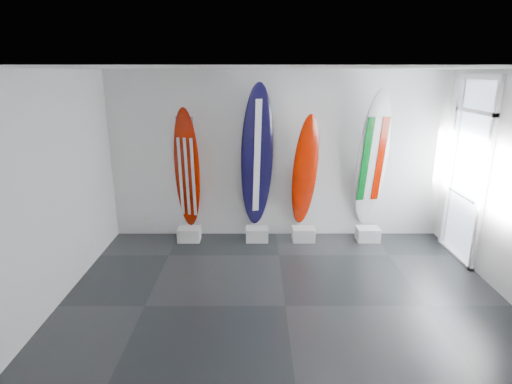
{
  "coord_description": "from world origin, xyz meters",
  "views": [
    {
      "loc": [
        -0.39,
        -4.73,
        2.97
      ],
      "look_at": [
        -0.38,
        1.4,
        1.15
      ],
      "focal_mm": 28.71,
      "sensor_mm": 36.0,
      "label": 1
    }
  ],
  "objects_px": {
    "surfboard_navy": "(257,157)",
    "surfboard_swiss": "(305,172)",
    "surfboard_usa": "(187,169)",
    "surfboard_italy": "(372,160)"
  },
  "relations": [
    {
      "from": "surfboard_usa",
      "to": "surfboard_navy",
      "type": "height_order",
      "value": "surfboard_navy"
    },
    {
      "from": "surfboard_usa",
      "to": "surfboard_italy",
      "type": "bearing_deg",
      "value": 16.83
    },
    {
      "from": "surfboard_swiss",
      "to": "surfboard_usa",
      "type": "bearing_deg",
      "value": 162.34
    },
    {
      "from": "surfboard_navy",
      "to": "surfboard_swiss",
      "type": "relative_size",
      "value": 1.24
    },
    {
      "from": "surfboard_swiss",
      "to": "surfboard_italy",
      "type": "distance_m",
      "value": 1.19
    },
    {
      "from": "surfboard_navy",
      "to": "surfboard_italy",
      "type": "distance_m",
      "value": 2.02
    },
    {
      "from": "surfboard_navy",
      "to": "surfboard_usa",
      "type": "bearing_deg",
      "value": 163.77
    },
    {
      "from": "surfboard_usa",
      "to": "surfboard_italy",
      "type": "relative_size",
      "value": 0.86
    },
    {
      "from": "surfboard_usa",
      "to": "surfboard_italy",
      "type": "distance_m",
      "value": 3.26
    },
    {
      "from": "surfboard_usa",
      "to": "surfboard_swiss",
      "type": "relative_size",
      "value": 1.04
    }
  ]
}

